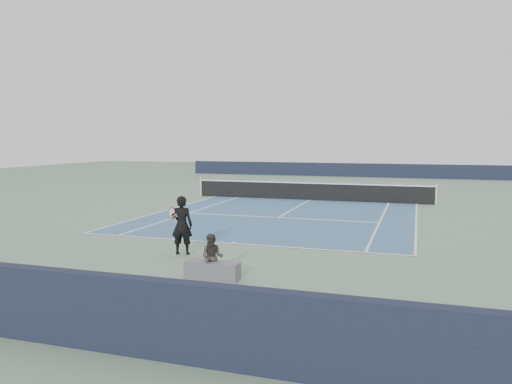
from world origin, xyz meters
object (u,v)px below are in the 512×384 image
(tennis_net, at_px, (310,191))
(spectator_bench, at_px, (212,263))
(tennis_ball, at_px, (174,255))
(tennis_player, at_px, (182,225))

(tennis_net, relative_size, spectator_bench, 9.72)
(tennis_ball, bearing_deg, tennis_player, 76.73)
(tennis_net, bearing_deg, spectator_bench, -86.45)
(tennis_player, distance_m, spectator_bench, 2.81)
(tennis_ball, bearing_deg, tennis_net, 86.24)
(tennis_net, height_order, tennis_ball, tennis_net)
(tennis_net, bearing_deg, tennis_player, -93.53)
(spectator_bench, bearing_deg, tennis_ball, 137.04)
(tennis_player, bearing_deg, spectator_bench, -48.97)
(tennis_net, relative_size, tennis_player, 7.69)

